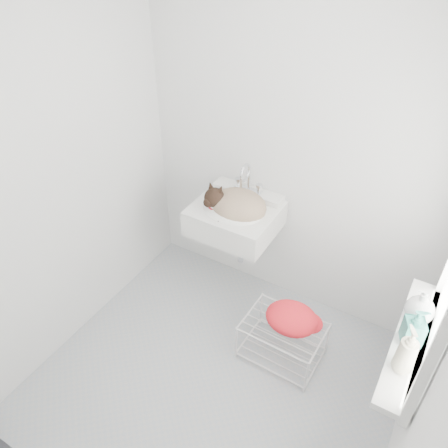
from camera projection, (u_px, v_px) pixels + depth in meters
The scene contains 12 objects.
floor at pixel (217, 379), 2.95m from camera, with size 2.20×2.00×0.02m, color #A2A9B1.
back_wall at pixel (294, 150), 2.88m from camera, with size 2.20×0.02×2.50m, color silver.
left_wall at pixel (58, 174), 2.64m from camera, with size 0.02×2.00×2.50m, color silver.
windowsill at pixel (411, 341), 2.18m from camera, with size 0.16×0.88×0.04m, color white.
sink at pixel (235, 207), 3.06m from camera, with size 0.58×0.51×0.23m, color white.
faucet at pixel (248, 178), 3.10m from camera, with size 0.21×0.15×0.21m, color silver, non-canonical shape.
cat at pixel (236, 204), 3.02m from camera, with size 0.43×0.36×0.26m.
wire_rack at pixel (282, 341), 3.01m from camera, with size 0.51×0.36×0.31m, color silver.
towel at pixel (291, 323), 2.90m from camera, with size 0.35×0.25×0.14m, color red.
bottle_a at pixel (401, 368), 2.03m from camera, with size 0.08×0.08×0.21m, color beige.
bottle_b at pixel (409, 341), 2.16m from camera, with size 0.09×0.10×0.21m, color teal.
bottle_c at pixel (416, 318), 2.27m from camera, with size 0.15×0.15×0.19m, color silver.
Camera 1 is at (0.92, -1.46, 2.61)m, focal length 35.42 mm.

